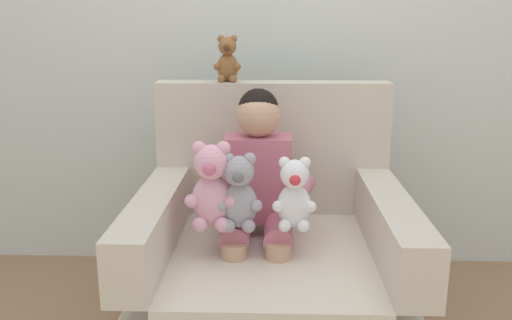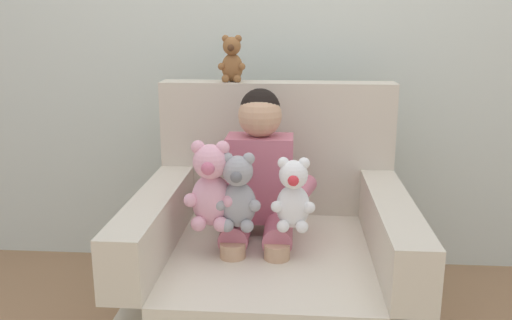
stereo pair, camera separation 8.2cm
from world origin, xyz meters
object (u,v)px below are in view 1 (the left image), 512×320
object	(u,v)px
armchair	(271,264)
plush_pink	(211,188)
plush_grey	(239,194)
seated_child	(257,186)
plush_white	(294,195)
plush_brown_on_backrest	(227,60)

from	to	relation	value
armchair	plush_pink	xyz separation A→B (m)	(-0.21, -0.14, 0.36)
plush_grey	armchair	bearing A→B (deg)	38.78
armchair	seated_child	xyz separation A→B (m)	(-0.06, 0.03, 0.31)
plush_white	plush_grey	xyz separation A→B (m)	(-0.19, -0.01, 0.01)
armchair	plush_pink	distance (m)	0.44
armchair	plush_white	world-z (taller)	armchair
seated_child	plush_pink	bearing A→B (deg)	-138.76
plush_brown_on_backrest	plush_white	bearing A→B (deg)	-61.16
seated_child	plush_brown_on_backrest	xyz separation A→B (m)	(-0.14, 0.33, 0.46)
seated_child	plush_white	size ratio (longest dim) A/B	3.13
plush_grey	plush_brown_on_backrest	xyz separation A→B (m)	(-0.08, 0.51, 0.43)
plush_pink	plush_brown_on_backrest	distance (m)	0.65
plush_brown_on_backrest	armchair	bearing A→B (deg)	-61.45
seated_child	plush_pink	size ratio (longest dim) A/B	2.59
plush_grey	plush_white	bearing A→B (deg)	-10.30
armchair	plush_pink	size ratio (longest dim) A/B	3.17
plush_pink	plush_grey	world-z (taller)	plush_pink
plush_white	plush_brown_on_backrest	xyz separation A→B (m)	(-0.27, 0.50, 0.44)
plush_white	plush_brown_on_backrest	world-z (taller)	plush_brown_on_backrest
armchair	plush_brown_on_backrest	bearing A→B (deg)	118.24
armchair	plush_grey	world-z (taller)	armchair
plush_white	plush_grey	bearing A→B (deg)	172.66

